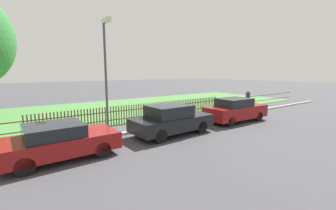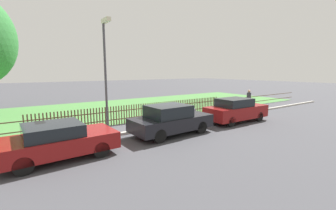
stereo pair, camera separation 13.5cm
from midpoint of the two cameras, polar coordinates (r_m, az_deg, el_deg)
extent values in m
plane|color=#424247|center=(12.22, -1.15, -5.87)|extent=(120.00, 120.00, 0.00)
cube|color=#B2ADA3|center=(12.29, -1.42, -5.50)|extent=(35.68, 0.20, 0.12)
cube|color=#477F3D|center=(18.77, -14.10, -0.99)|extent=(35.68, 10.55, 0.01)
cube|color=brown|center=(14.02, -6.31, -2.75)|extent=(35.68, 0.03, 0.05)
cube|color=brown|center=(13.94, -6.34, -0.83)|extent=(35.68, 0.03, 0.05)
cube|color=brown|center=(12.28, -33.07, -4.62)|extent=(0.06, 0.03, 1.08)
cube|color=brown|center=(12.29, -32.32, -4.56)|extent=(0.06, 0.03, 1.08)
cube|color=brown|center=(12.29, -31.58, -4.49)|extent=(0.06, 0.03, 1.08)
cube|color=brown|center=(12.30, -30.84, -4.42)|extent=(0.06, 0.03, 1.08)
cube|color=brown|center=(12.32, -30.10, -4.35)|extent=(0.06, 0.03, 1.08)
cube|color=brown|center=(12.33, -29.36, -4.28)|extent=(0.06, 0.03, 1.08)
cube|color=brown|center=(12.34, -28.62, -4.21)|extent=(0.06, 0.03, 1.08)
cube|color=brown|center=(12.36, -27.88, -4.14)|extent=(0.06, 0.03, 1.08)
cube|color=brown|center=(12.38, -27.15, -4.07)|extent=(0.06, 0.03, 1.08)
cube|color=brown|center=(12.40, -26.42, -4.00)|extent=(0.06, 0.03, 1.08)
cube|color=brown|center=(12.43, -25.69, -3.93)|extent=(0.06, 0.03, 1.08)
cube|color=brown|center=(12.45, -24.97, -3.85)|extent=(0.06, 0.03, 1.08)
cube|color=brown|center=(12.48, -24.25, -3.78)|extent=(0.06, 0.03, 1.08)
cube|color=brown|center=(12.51, -23.53, -3.71)|extent=(0.06, 0.03, 1.08)
cube|color=brown|center=(12.54, -22.81, -3.64)|extent=(0.06, 0.03, 1.08)
cube|color=brown|center=(12.57, -22.10, -3.56)|extent=(0.06, 0.03, 1.08)
cube|color=brown|center=(12.61, -21.40, -3.49)|extent=(0.06, 0.03, 1.08)
cube|color=brown|center=(12.65, -20.69, -3.42)|extent=(0.06, 0.03, 1.08)
cube|color=brown|center=(12.69, -19.99, -3.34)|extent=(0.06, 0.03, 1.08)
cube|color=brown|center=(12.73, -19.30, -3.27)|extent=(0.06, 0.03, 1.08)
cube|color=brown|center=(12.77, -18.61, -3.20)|extent=(0.06, 0.03, 1.08)
cube|color=brown|center=(12.82, -17.93, -3.12)|extent=(0.06, 0.03, 1.08)
cube|color=brown|center=(12.86, -17.25, -3.05)|extent=(0.06, 0.03, 1.08)
cube|color=brown|center=(12.91, -16.57, -2.98)|extent=(0.06, 0.03, 1.08)
cube|color=brown|center=(12.96, -15.91, -2.90)|extent=(0.06, 0.03, 1.08)
cube|color=brown|center=(13.01, -15.24, -2.83)|extent=(0.06, 0.03, 1.08)
cube|color=brown|center=(13.07, -14.58, -2.76)|extent=(0.06, 0.03, 1.08)
cube|color=brown|center=(13.12, -13.93, -2.68)|extent=(0.06, 0.03, 1.08)
cube|color=brown|center=(13.18, -13.28, -2.61)|extent=(0.06, 0.03, 1.08)
cube|color=brown|center=(13.24, -12.64, -2.54)|extent=(0.06, 0.03, 1.08)
cube|color=brown|center=(13.30, -12.01, -2.47)|extent=(0.06, 0.03, 1.08)
cube|color=brown|center=(13.36, -11.38, -2.40)|extent=(0.06, 0.03, 1.08)
cube|color=brown|center=(13.43, -10.76, -2.33)|extent=(0.06, 0.03, 1.08)
cube|color=brown|center=(13.49, -10.14, -2.26)|extent=(0.06, 0.03, 1.08)
cube|color=brown|center=(13.56, -9.53, -2.19)|extent=(0.06, 0.03, 1.08)
cube|color=brown|center=(13.63, -8.92, -2.12)|extent=(0.06, 0.03, 1.08)
cube|color=brown|center=(13.70, -8.32, -2.05)|extent=(0.06, 0.03, 1.08)
cube|color=brown|center=(13.77, -7.73, -1.98)|extent=(0.06, 0.03, 1.08)
cube|color=brown|center=(13.84, -7.14, -1.91)|extent=(0.06, 0.03, 1.08)
cube|color=brown|center=(13.92, -6.56, -1.84)|extent=(0.06, 0.03, 1.08)
cube|color=brown|center=(13.99, -5.99, -1.78)|extent=(0.06, 0.03, 1.08)
cube|color=brown|center=(14.07, -5.42, -1.71)|extent=(0.06, 0.03, 1.08)
cube|color=brown|center=(14.15, -4.86, -1.64)|extent=(0.06, 0.03, 1.08)
cube|color=brown|center=(14.23, -4.31, -1.58)|extent=(0.06, 0.03, 1.08)
cube|color=brown|center=(14.31, -3.76, -1.51)|extent=(0.06, 0.03, 1.08)
cube|color=brown|center=(14.39, -3.21, -1.45)|extent=(0.06, 0.03, 1.08)
cube|color=brown|center=(14.48, -2.68, -1.39)|extent=(0.06, 0.03, 1.08)
cube|color=brown|center=(14.56, -2.15, -1.32)|extent=(0.06, 0.03, 1.08)
cube|color=brown|center=(14.65, -1.62, -1.26)|extent=(0.06, 0.03, 1.08)
cube|color=brown|center=(14.74, -1.11, -1.20)|extent=(0.06, 0.03, 1.08)
cube|color=brown|center=(14.83, -0.60, -1.14)|extent=(0.06, 0.03, 1.08)
cube|color=brown|center=(14.92, -0.09, -1.08)|extent=(0.06, 0.03, 1.08)
cube|color=brown|center=(15.01, 0.41, -1.02)|extent=(0.06, 0.03, 1.08)
cube|color=brown|center=(15.10, 0.90, -0.96)|extent=(0.06, 0.03, 1.08)
cube|color=brown|center=(15.19, 1.39, -0.90)|extent=(0.06, 0.03, 1.08)
cube|color=brown|center=(15.29, 1.87, -0.84)|extent=(0.06, 0.03, 1.08)
cube|color=brown|center=(15.38, 2.34, -0.79)|extent=(0.06, 0.03, 1.08)
cube|color=brown|center=(15.48, 2.81, -0.73)|extent=(0.06, 0.03, 1.08)
cube|color=brown|center=(15.58, 3.27, -0.67)|extent=(0.06, 0.03, 1.08)
cube|color=brown|center=(15.68, 3.73, -0.62)|extent=(0.06, 0.03, 1.08)
cube|color=brown|center=(15.78, 4.18, -0.56)|extent=(0.06, 0.03, 1.08)
cube|color=brown|center=(15.88, 4.63, -0.51)|extent=(0.06, 0.03, 1.08)
cube|color=brown|center=(15.98, 5.07, -0.46)|extent=(0.06, 0.03, 1.08)
cube|color=brown|center=(16.08, 5.50, -0.41)|extent=(0.06, 0.03, 1.08)
cube|color=brown|center=(16.19, 5.93, -0.35)|extent=(0.06, 0.03, 1.08)
cube|color=brown|center=(16.29, 6.36, -0.30)|extent=(0.06, 0.03, 1.08)
cube|color=brown|center=(16.40, 6.77, -0.25)|extent=(0.06, 0.03, 1.08)
cube|color=brown|center=(16.50, 7.19, -0.20)|extent=(0.06, 0.03, 1.08)
cube|color=brown|center=(16.61, 7.59, -0.15)|extent=(0.06, 0.03, 1.08)
cube|color=brown|center=(16.72, 8.00, -0.10)|extent=(0.06, 0.03, 1.08)
cube|color=brown|center=(16.83, 8.39, -0.06)|extent=(0.06, 0.03, 1.08)
cube|color=brown|center=(16.94, 8.78, -0.01)|extent=(0.06, 0.03, 1.08)
cube|color=brown|center=(17.05, 9.17, 0.04)|extent=(0.06, 0.03, 1.08)
cube|color=brown|center=(17.16, 9.55, 0.08)|extent=(0.06, 0.03, 1.08)
cube|color=brown|center=(17.27, 9.93, 0.13)|extent=(0.06, 0.03, 1.08)
cube|color=brown|center=(17.38, 10.30, 0.17)|extent=(0.06, 0.03, 1.08)
cube|color=brown|center=(17.50, 10.67, 0.22)|extent=(0.06, 0.03, 1.08)
cube|color=brown|center=(17.61, 11.03, 0.26)|extent=(0.06, 0.03, 1.08)
cube|color=brown|center=(17.73, 11.39, 0.31)|extent=(0.06, 0.03, 1.08)
cube|color=brown|center=(17.84, 11.74, 0.35)|extent=(0.06, 0.03, 1.08)
cube|color=maroon|center=(8.89, -25.95, -8.76)|extent=(3.85, 1.97, 0.59)
cube|color=black|center=(8.73, -27.40, -5.71)|extent=(1.87, 1.72, 0.42)
cylinder|color=black|center=(10.02, -20.17, -7.99)|extent=(0.58, 0.16, 0.57)
cylinder|color=black|center=(8.47, -16.70, -10.88)|extent=(0.58, 0.16, 0.57)
cylinder|color=black|center=(9.65, -33.82, -9.58)|extent=(0.58, 0.16, 0.57)
cylinder|color=black|center=(8.03, -33.05, -13.04)|extent=(0.58, 0.16, 0.57)
cube|color=black|center=(10.95, 0.68, -4.49)|extent=(4.09, 1.90, 0.63)
cube|color=black|center=(10.71, -0.16, -1.54)|extent=(1.99, 1.65, 0.56)
cylinder|color=black|center=(12.39, 2.94, -4.22)|extent=(0.62, 0.16, 0.61)
cylinder|color=black|center=(11.24, 8.29, -5.64)|extent=(0.62, 0.16, 0.61)
cylinder|color=black|center=(10.99, -7.11, -5.95)|extent=(0.62, 0.16, 0.61)
cylinder|color=black|center=(9.67, -2.24, -7.92)|extent=(0.62, 0.16, 0.61)
cube|color=maroon|center=(14.27, 16.60, -1.64)|extent=(4.10, 1.72, 0.72)
cube|color=black|center=(14.02, 16.18, 0.68)|extent=(1.98, 1.50, 0.47)
cylinder|color=black|center=(15.75, 17.40, -1.90)|extent=(0.58, 0.15, 0.57)
cylinder|color=black|center=(14.89, 21.85, -2.73)|extent=(0.58, 0.15, 0.57)
cylinder|color=black|center=(13.90, 10.87, -3.03)|extent=(0.58, 0.15, 0.57)
cylinder|color=black|center=(12.91, 15.51, -4.09)|extent=(0.58, 0.15, 0.57)
cylinder|color=black|center=(14.50, 5.83, -2.52)|extent=(0.53, 0.12, 0.53)
cylinder|color=black|center=(13.63, 0.86, -3.20)|extent=(0.53, 0.12, 0.53)
ellipsoid|color=gray|center=(13.99, 3.43, -1.59)|extent=(2.02, 0.74, 0.74)
ellipsoid|color=gray|center=(14.24, 4.97, -0.62)|extent=(0.50, 0.84, 0.34)
cylinder|color=#7F6B51|center=(18.84, 19.23, 0.01)|extent=(0.15, 0.15, 0.78)
cylinder|color=#7F6B51|center=(18.63, 19.44, -0.10)|extent=(0.15, 0.15, 0.78)
cylinder|color=#333338|center=(18.65, 19.44, 2.07)|extent=(0.45, 0.45, 0.62)
sphere|color=tan|center=(18.61, 19.50, 3.34)|extent=(0.21, 0.21, 0.21)
cylinder|color=#47474C|center=(11.09, -15.79, 5.91)|extent=(0.11, 0.11, 5.19)
cube|color=beige|center=(10.98, -15.76, 20.05)|extent=(0.20, 0.76, 0.18)
camera|label=1|loc=(0.07, -90.30, -0.05)|focal=24.00mm
camera|label=2|loc=(0.07, 89.70, 0.05)|focal=24.00mm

